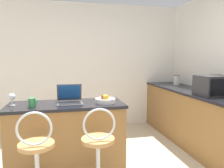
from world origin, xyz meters
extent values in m
cube|color=silver|center=(0.00, 2.54, 1.30)|extent=(12.00, 0.06, 2.60)
cube|color=olive|center=(-0.38, 0.58, 0.45)|extent=(1.36, 0.56, 0.90)
cube|color=black|center=(-0.38, 0.58, 0.91)|extent=(1.39, 0.59, 0.03)
cube|color=olive|center=(1.77, 1.01, 0.45)|extent=(0.64, 3.01, 0.90)
cube|color=black|center=(1.77, 1.01, 0.91)|extent=(0.67, 3.04, 0.03)
cylinder|color=#B7844C|center=(-0.68, 0.03, 0.65)|extent=(0.34, 0.34, 0.04)
torus|color=silver|center=(-0.68, -0.06, 0.84)|extent=(0.32, 0.02, 0.32)
cylinder|color=#B7844C|center=(-0.08, 0.03, 0.65)|extent=(0.34, 0.34, 0.04)
torus|color=silver|center=(-0.08, -0.06, 0.84)|extent=(0.32, 0.02, 0.32)
cube|color=#47474C|center=(-0.34, 0.54, 0.94)|extent=(0.30, 0.24, 0.01)
cube|color=black|center=(-0.34, 0.52, 0.94)|extent=(0.26, 0.13, 0.00)
cube|color=#47474C|center=(-0.34, 0.67, 1.05)|extent=(0.30, 0.08, 0.21)
cube|color=#19478C|center=(-0.34, 0.66, 1.05)|extent=(0.27, 0.06, 0.18)
cube|color=#2D2D30|center=(1.75, 0.69, 1.08)|extent=(0.46, 0.39, 0.29)
cube|color=black|center=(1.71, 0.49, 1.08)|extent=(0.32, 0.01, 0.24)
cylinder|color=#338447|center=(-0.76, 0.45, 0.98)|extent=(0.08, 0.08, 0.10)
torus|color=#338447|center=(-0.71, 0.45, 0.99)|extent=(0.01, 0.07, 0.07)
cylinder|color=silver|center=(1.86, 1.97, 1.02)|extent=(0.12, 0.12, 0.19)
cylinder|color=olive|center=(1.86, 1.97, 1.13)|extent=(0.12, 0.12, 0.02)
cylinder|color=red|center=(1.74, 1.12, 0.98)|extent=(0.08, 0.08, 0.10)
torus|color=red|center=(1.79, 1.12, 0.98)|extent=(0.01, 0.06, 0.06)
cylinder|color=silver|center=(0.09, 0.51, 0.96)|extent=(0.25, 0.25, 0.05)
sphere|color=red|center=(0.06, 0.47, 1.01)|extent=(0.07, 0.07, 0.07)
sphere|color=orange|center=(0.09, 0.47, 1.01)|extent=(0.07, 0.07, 0.07)
sphere|color=#66B233|center=(0.07, 0.47, 1.01)|extent=(0.07, 0.07, 0.07)
cylinder|color=silver|center=(-0.99, 0.59, 0.93)|extent=(0.06, 0.06, 0.00)
cylinder|color=silver|center=(-0.99, 0.59, 0.97)|extent=(0.01, 0.01, 0.07)
sphere|color=silver|center=(-0.99, 0.59, 1.04)|extent=(0.08, 0.08, 0.08)
camera|label=1|loc=(-0.41, -2.08, 1.48)|focal=35.00mm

